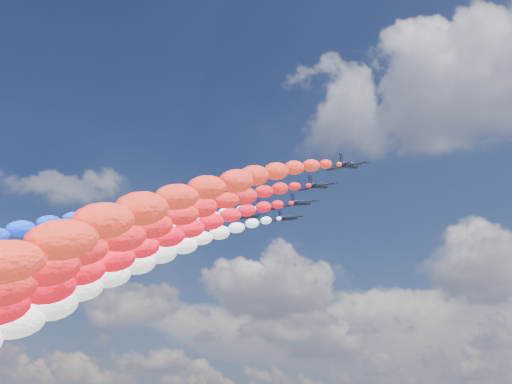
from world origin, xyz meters
The scene contains 15 objects.
jet_0 centered at (-27.63, -4.35, 104.06)m, with size 9.50×12.75×2.81m, color black, non-canonical shape.
jet_1 centered at (-16.87, 4.97, 104.06)m, with size 9.50×12.75×2.81m, color black, non-canonical shape.
trail_1 centered at (-16.87, -43.91, 80.99)m, with size 5.65×93.12×48.53m, color blue, non-canonical shape.
jet_2 centered at (-8.38, 14.02, 104.06)m, with size 9.50×12.75×2.81m, color black, non-canonical shape.
trail_2 centered at (-8.38, -34.86, 80.99)m, with size 5.65×93.12×48.53m, color blue, non-canonical shape.
jet_3 centered at (-0.75, 10.76, 104.06)m, with size 9.50×12.75×2.81m, color black, non-canonical shape.
trail_3 centered at (-0.75, -38.12, 80.99)m, with size 5.65×93.12×48.53m, color white, non-canonical shape.
jet_4 centered at (-0.21, 21.00, 104.06)m, with size 9.50×12.75×2.81m, color black, non-canonical shape.
trail_4 centered at (-0.21, -27.88, 80.99)m, with size 5.65×93.12×48.53m, color white, non-canonical shape.
jet_5 centered at (8.43, 11.97, 104.06)m, with size 9.50×12.75×2.81m, color black, non-canonical shape.
trail_5 centered at (8.43, -36.91, 80.99)m, with size 5.65×93.12×48.53m, color red, non-canonical shape.
jet_6 centered at (17.67, 3.44, 104.06)m, with size 9.50×12.75×2.81m, color black, non-canonical shape.
trail_6 centered at (17.67, -45.44, 80.99)m, with size 5.65×93.12×48.53m, color red, non-canonical shape.
jet_7 centered at (29.01, -4.36, 104.06)m, with size 9.50×12.75×2.81m, color black, non-canonical shape.
trail_7 centered at (29.01, -53.24, 80.99)m, with size 5.65×93.12×48.53m, color red, non-canonical shape.
Camera 1 is at (84.17, -133.04, 46.49)m, focal length 48.18 mm.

